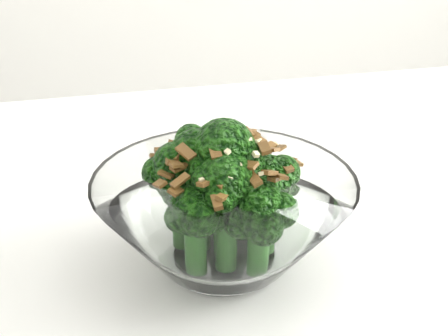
{
  "coord_description": "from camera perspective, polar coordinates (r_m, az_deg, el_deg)",
  "views": [
    {
      "loc": [
        -0.04,
        -0.59,
        1.07
      ],
      "look_at": [
        -0.0,
        -0.14,
        0.84
      ],
      "focal_mm": 55.0,
      "sensor_mm": 36.0,
      "label": 1
    }
  ],
  "objects": [
    {
      "name": "broccoli_dish",
      "position": [
        0.53,
        0.02,
        -3.72
      ],
      "size": [
        0.2,
        0.2,
        0.13
      ],
      "color": "white",
      "rests_on": "table"
    },
    {
      "name": "table",
      "position": [
        0.6,
        -7.79,
        -13.5
      ],
      "size": [
        1.31,
        0.98,
        0.75
      ],
      "color": "white",
      "rests_on": "ground"
    }
  ]
}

